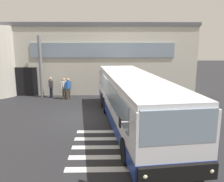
# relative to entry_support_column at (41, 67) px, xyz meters

# --- Properties ---
(ground_plane) EXTENTS (80.00, 90.00, 0.02)m
(ground_plane) POSITION_rel_entry_support_column_xyz_m (4.02, -5.40, -2.49)
(ground_plane) COLOR #232326
(ground_plane) RESTS_ON ground
(bay_paint_stripes) EXTENTS (4.40, 3.96, 0.01)m
(bay_paint_stripes) POSITION_rel_entry_support_column_xyz_m (6.02, -9.60, -2.48)
(bay_paint_stripes) COLOR silver
(bay_paint_stripes) RESTS_ON ground
(terminal_building) EXTENTS (19.63, 13.80, 6.03)m
(terminal_building) POSITION_rel_entry_support_column_xyz_m (3.36, 6.16, 0.52)
(terminal_building) COLOR beige
(terminal_building) RESTS_ON ground
(entry_support_column) EXTENTS (0.28, 0.28, 4.97)m
(entry_support_column) POSITION_rel_entry_support_column_xyz_m (0.00, 0.00, 0.00)
(entry_support_column) COLOR slate
(entry_support_column) RESTS_ON ground
(bus_main_foreground) EXTENTS (3.96, 11.94, 2.70)m
(bus_main_foreground) POSITION_rel_entry_support_column_xyz_m (6.73, -6.95, -1.15)
(bus_main_foreground) COLOR silver
(bus_main_foreground) RESTS_ON ground
(passenger_near_column) EXTENTS (0.43, 0.46, 1.68)m
(passenger_near_column) POSITION_rel_entry_support_column_xyz_m (0.80, -0.23, -1.55)
(passenger_near_column) COLOR #1E2338
(passenger_near_column) RESTS_ON ground
(passenger_by_doorway) EXTENTS (0.47, 0.42, 1.68)m
(passenger_by_doorway) POSITION_rel_entry_support_column_xyz_m (1.95, -0.71, -1.55)
(passenger_by_doorway) COLOR #4C4233
(passenger_by_doorway) RESTS_ON ground
(passenger_at_curb_edge) EXTENTS (0.41, 0.47, 1.68)m
(passenger_at_curb_edge) POSITION_rel_entry_support_column_xyz_m (2.30, -0.79, -1.55)
(passenger_at_curb_edge) COLOR #4C4233
(passenger_at_curb_edge) RESTS_ON ground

